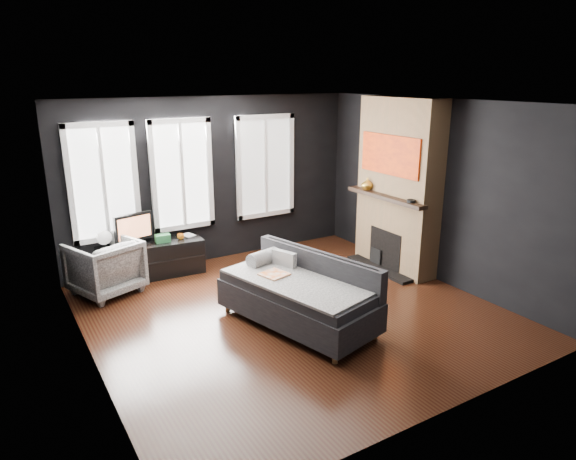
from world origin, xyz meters
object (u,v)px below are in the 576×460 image
mug (181,236)px  mantel_vase (367,184)px  sofa (298,292)px  media_console (151,260)px  monitor (134,227)px  book (184,230)px  armchair (105,264)px

mug → mantel_vase: (2.78, -1.13, 0.73)m
sofa → media_console: bearing=98.2°
mug → mantel_vase: mantel_vase is taller
monitor → mug: (0.69, -0.10, -0.22)m
monitor → book: size_ratio=2.80×
media_console → monitor: bearing=174.2°
sofa → mantel_vase: (2.18, 1.35, 0.89)m
armchair → media_console: size_ratio=0.55×
monitor → book: bearing=-14.5°
armchair → book: bearing=173.2°
media_console → monitor: size_ratio=2.56×
armchair → media_console: bearing=-179.5°
monitor → mug: monitor is taller
mantel_vase → sofa: bearing=-148.1°
armchair → mug: (1.22, 0.23, 0.16)m
sofa → book: 2.64m
media_console → book: 0.67m
media_console → mug: (0.47, -0.06, 0.33)m
media_console → mug: mug is taller
sofa → armchair: sofa is taller
media_console → mug: bearing=-3.9°
book → mantel_vase: 3.03m
sofa → media_console: size_ratio=1.29×
mug → book: book is taller
armchair → media_console: armchair is taller
armchair → book: 1.36m
media_console → book: (0.55, 0.03, 0.38)m
mug → media_console: bearing=172.4°
media_console → mantel_vase: 3.62m
armchair → media_console: 0.82m
armchair → mug: bearing=169.9°
sofa → monitor: monitor is taller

